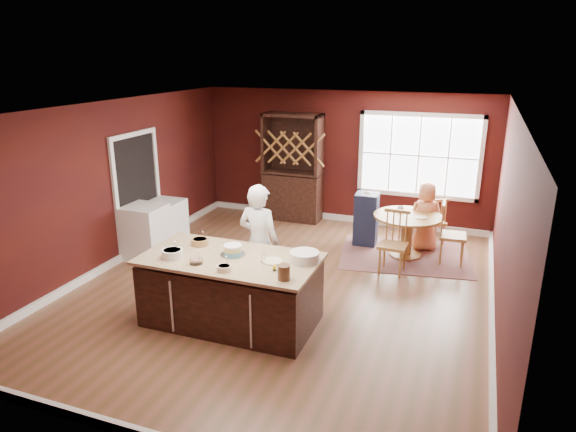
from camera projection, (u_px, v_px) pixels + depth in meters
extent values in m
plane|color=brown|center=(283.00, 287.00, 7.82)|extent=(7.00, 7.00, 0.00)
plane|color=white|center=(283.00, 108.00, 7.00)|extent=(7.00, 7.00, 0.00)
plane|color=#3F110A|center=(344.00, 158.00, 10.53)|extent=(6.00, 0.00, 6.00)
plane|color=#3F110A|center=(133.00, 312.00, 4.29)|extent=(6.00, 0.00, 6.00)
plane|color=#3F110A|center=(113.00, 185.00, 8.41)|extent=(0.00, 7.00, 7.00)
plane|color=#3F110A|center=(507.00, 226.00, 6.41)|extent=(0.00, 7.00, 7.00)
cube|color=black|center=(231.00, 293.00, 6.71)|extent=(2.19, 1.11, 0.83)
cube|color=beige|center=(230.00, 259.00, 6.57)|extent=(2.27, 1.19, 0.04)
cylinder|color=brown|center=(405.00, 255.00, 9.03)|extent=(0.55, 0.55, 0.04)
cylinder|color=brown|center=(406.00, 237.00, 8.93)|extent=(0.20, 0.20, 0.67)
cylinder|color=brown|center=(408.00, 216.00, 8.81)|extent=(1.17, 1.17, 0.04)
imported|color=white|center=(259.00, 243.00, 7.24)|extent=(0.66, 0.46, 1.71)
cylinder|color=white|center=(172.00, 253.00, 6.54)|extent=(0.27, 0.27, 0.10)
cylinder|color=#A06438|center=(200.00, 242.00, 6.97)|extent=(0.23, 0.23, 0.09)
cylinder|color=silver|center=(196.00, 261.00, 6.35)|extent=(0.17, 0.17, 0.06)
cylinder|color=beige|center=(224.00, 268.00, 6.15)|extent=(0.18, 0.18, 0.07)
cylinder|color=silver|center=(262.00, 256.00, 6.38)|extent=(0.08, 0.08, 0.16)
cylinder|color=beige|center=(273.00, 261.00, 6.42)|extent=(0.26, 0.26, 0.02)
cylinder|color=white|center=(304.00, 257.00, 6.41)|extent=(0.37, 0.37, 0.13)
cylinder|color=#4A3A23|center=(284.00, 272.00, 5.90)|extent=(0.15, 0.15, 0.18)
cube|color=brown|center=(405.00, 255.00, 9.04)|extent=(2.44, 2.02, 0.01)
imported|color=#DB855B|center=(425.00, 217.00, 9.14)|extent=(0.71, 0.58, 1.25)
cylinder|color=beige|center=(421.00, 217.00, 8.66)|extent=(0.21, 0.21, 0.02)
imported|color=silver|center=(401.00, 209.00, 9.02)|extent=(0.11, 0.11, 0.09)
cube|color=black|center=(293.00, 168.00, 10.69)|extent=(1.22, 0.51, 2.24)
cube|color=white|center=(146.00, 232.00, 8.81)|extent=(0.65, 0.63, 0.94)
cube|color=silver|center=(167.00, 223.00, 9.39)|extent=(0.59, 0.57, 0.86)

